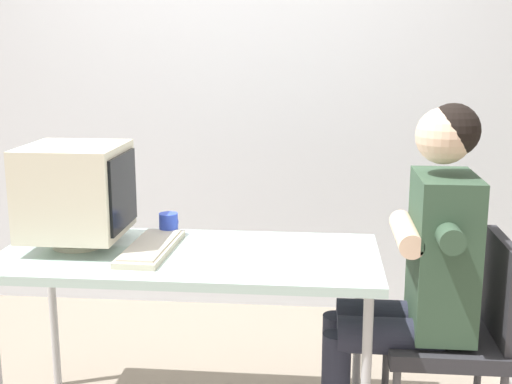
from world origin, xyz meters
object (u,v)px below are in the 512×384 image
Objects in this scene: crt_monitor at (76,191)px; person_seated at (417,264)px; keyboard at (151,247)px; desk_mug at (169,224)px; desk at (189,266)px; office_chair at (460,328)px.

person_seated reaches higher than crt_monitor.
keyboard is 0.23m from desk_mug.
keyboard reaches higher than desk.
crt_monitor reaches higher than desk_mug.
office_chair is 0.63× the size of person_seated.
keyboard is 1.04m from person_seated.
office_chair is at bearing -0.00° from person_seated.
desk_mug is (-0.13, 0.23, 0.10)m from desk.
desk_mug is at bearing 84.63° from keyboard.
keyboard is 0.57× the size of office_chair.
keyboard is at bearing 179.34° from office_chair.
desk is at bearing 179.44° from person_seated.
desk_mug is (0.02, 0.23, 0.03)m from keyboard.
desk is 3.61× the size of crt_monitor.
crt_monitor is at bearing 177.78° from person_seated.
person_seated is (1.04, -0.01, -0.03)m from keyboard.
office_chair is 8.60× the size of desk_mug.
keyboard is (-0.15, 0.01, 0.07)m from desk.
crt_monitor is at bearing 174.59° from desk.
person_seated is at bearing -0.78° from keyboard.
crt_monitor is at bearing -149.74° from desk_mug.
person_seated is at bearing -2.22° from crt_monitor.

